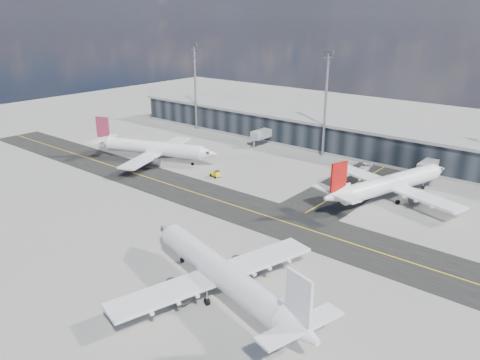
{
  "coord_description": "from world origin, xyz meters",
  "views": [
    {
      "loc": [
        63.02,
        -65.27,
        38.22
      ],
      "look_at": [
        4.02,
        6.28,
        5.0
      ],
      "focal_mm": 35.0,
      "sensor_mm": 36.0,
      "label": 1
    }
  ],
  "objects_px": {
    "airliner_af": "(152,148)",
    "airliner_redtail": "(390,184)",
    "service_van": "(366,167)",
    "baggage_tug": "(216,174)",
    "airliner_near": "(223,274)"
  },
  "relations": [
    {
      "from": "airliner_af",
      "to": "airliner_redtail",
      "type": "xyz_separation_m",
      "value": [
        61.06,
        13.8,
        0.01
      ]
    },
    {
      "from": "airliner_redtail",
      "to": "airliner_near",
      "type": "height_order",
      "value": "airliner_near"
    },
    {
      "from": "airliner_redtail",
      "to": "airliner_near",
      "type": "xyz_separation_m",
      "value": [
        -3.28,
        -50.37,
        0.04
      ]
    },
    {
      "from": "airliner_near",
      "to": "service_van",
      "type": "height_order",
      "value": "airliner_near"
    },
    {
      "from": "airliner_redtail",
      "to": "baggage_tug",
      "type": "xyz_separation_m",
      "value": [
        -38.74,
        -12.91,
        -2.8
      ]
    },
    {
      "from": "airliner_af",
      "to": "airliner_redtail",
      "type": "relative_size",
      "value": 0.99
    },
    {
      "from": "baggage_tug",
      "to": "service_van",
      "type": "height_order",
      "value": "baggage_tug"
    },
    {
      "from": "airliner_near",
      "to": "airliner_af",
      "type": "bearing_deg",
      "value": 72.74
    },
    {
      "from": "baggage_tug",
      "to": "service_van",
      "type": "relative_size",
      "value": 0.54
    },
    {
      "from": "baggage_tug",
      "to": "service_van",
      "type": "xyz_separation_m",
      "value": [
        25.87,
        29.26,
        -0.11
      ]
    },
    {
      "from": "airliner_near",
      "to": "service_van",
      "type": "bearing_deg",
      "value": 23.25
    },
    {
      "from": "service_van",
      "to": "airliner_redtail",
      "type": "bearing_deg",
      "value": -63.84
    },
    {
      "from": "airliner_near",
      "to": "airliner_redtail",
      "type": "bearing_deg",
      "value": 11.35
    },
    {
      "from": "airliner_near",
      "to": "baggage_tug",
      "type": "bearing_deg",
      "value": 58.5
    },
    {
      "from": "airliner_af",
      "to": "airliner_redtail",
      "type": "height_order",
      "value": "airliner_redtail"
    }
  ]
}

